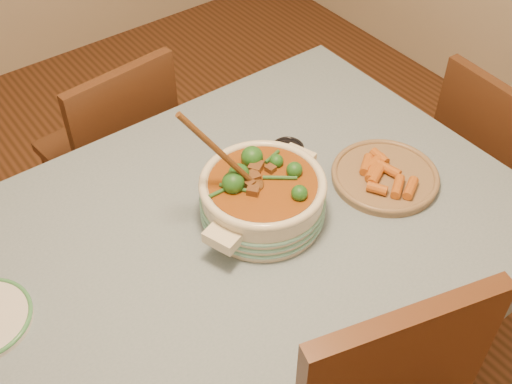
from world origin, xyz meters
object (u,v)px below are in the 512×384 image
dining_table (212,266)px  chair_far (117,147)px  fried_plate (385,175)px  chair_right (492,161)px  stew_casserole (262,195)px  condiment_bowl (288,152)px

dining_table → chair_far: size_ratio=1.96×
fried_plate → chair_right: bearing=2.5°
chair_right → stew_casserole: bearing=89.6°
stew_casserole → dining_table: bearing=178.3°
stew_casserole → condiment_bowl: bearing=35.2°
chair_right → fried_plate: bearing=95.9°
dining_table → condiment_bowl: condiment_bowl is taller
chair_far → chair_right: 1.34m
condiment_bowl → stew_casserole: bearing=-144.8°
dining_table → chair_right: size_ratio=1.99×
chair_far → chair_right: size_ratio=1.02×
condiment_bowl → fried_plate: bearing=-54.9°
dining_table → stew_casserole: stew_casserole is taller
dining_table → fried_plate: fried_plate is taller
chair_right → dining_table: bearing=89.8°
condiment_bowl → chair_right: chair_right is taller
dining_table → stew_casserole: size_ratio=4.10×
chair_far → condiment_bowl: bearing=105.6°
stew_casserole → fried_plate: size_ratio=1.19×
condiment_bowl → chair_far: chair_far is taller
stew_casserole → chair_far: size_ratio=0.48×
fried_plate → chair_far: chair_far is taller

